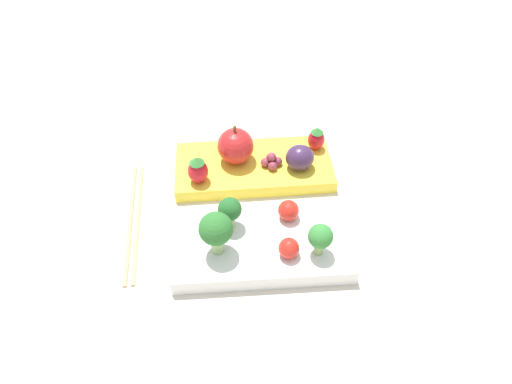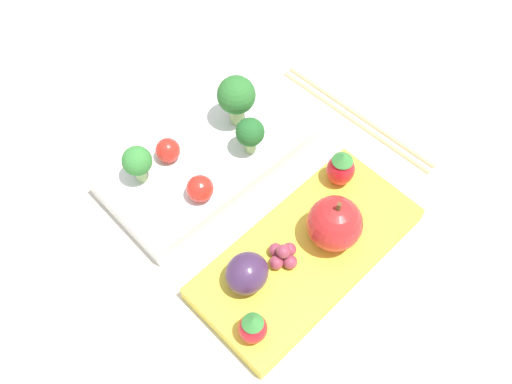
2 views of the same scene
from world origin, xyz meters
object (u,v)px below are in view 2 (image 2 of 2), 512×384
Objects in this scene: strawberry_0 at (253,327)px; grape_cluster at (283,255)px; broccoli_floret_0 at (250,133)px; cherry_tomato_1 at (168,150)px; bento_box_fruit at (307,253)px; bento_box_savoury at (210,159)px; plum at (247,273)px; chopsticks_pair at (359,118)px; cherry_tomato_0 at (200,189)px; apple at (335,224)px; broccoli_floret_2 at (236,96)px; strawberry_1 at (341,168)px; broccoli_floret_1 at (137,162)px.

strawberry_0 reaches higher than grape_cluster.
broccoli_floret_0 is 0.09m from cherry_tomato_1.
bento_box_savoury is at bearing 84.69° from bento_box_fruit.
cherry_tomato_1 is 0.16m from plum.
chopsticks_pair is (0.16, -0.08, -0.01)m from bento_box_savoury.
bento_box_savoury is at bearing 153.80° from chopsticks_pair.
apple is at bearing -66.25° from cherry_tomato_0.
broccoli_floret_2 is 1.95× the size of grape_cluster.
broccoli_floret_0 reaches higher than chopsticks_pair.
strawberry_0 is at bearing -116.75° from cherry_tomato_0.
broccoli_floret_1 is at bearing 132.98° from strawberry_1.
grape_cluster reaches higher than bento_box_fruit.
broccoli_floret_2 is at bearing 97.42° from strawberry_1.
broccoli_floret_0 is at bearing 41.93° from plum.
strawberry_0 is at bearing -162.24° from chopsticks_pair.
broccoli_floret_1 is at bearing 155.10° from chopsticks_pair.
bento_box_savoury is 0.14m from grape_cluster.
apple is (-0.02, -0.13, -0.01)m from broccoli_floret_0.
strawberry_0 is at bearing -175.44° from apple.
apple is at bearing -85.75° from bento_box_savoury.
cherry_tomato_1 is at bearing 73.72° from plum.
apple reaches higher than strawberry_1.
broccoli_floret_2 is at bearing -9.09° from broccoli_floret_1.
broccoli_floret_2 is 0.99× the size of apple.
apple is (0.04, -0.18, 0.01)m from cherry_tomato_1.
bento_box_savoury is 5.03× the size of broccoli_floret_0.
bento_box_fruit is 0.05m from apple.
bento_box_fruit is at bearing -112.77° from broccoli_floret_2.
cherry_tomato_1 is (0.01, 0.06, -0.00)m from cherry_tomato_0.
grape_cluster is at bearing -13.07° from plum.
broccoli_floret_1 is at bearing 178.01° from cherry_tomato_1.
strawberry_1 is 1.07× the size of plum.
plum is 0.20× the size of chopsticks_pair.
broccoli_floret_2 is 0.13m from strawberry_1.
bento_box_fruit is at bearing -158.71° from chopsticks_pair.
bento_box_savoury is at bearing 56.29° from strawberry_0.
apple is 0.06m from grape_cluster.
strawberry_1 is 1.38× the size of grape_cluster.
cherry_tomato_1 is 0.59× the size of strawberry_1.
broccoli_floret_2 is (0.02, 0.04, 0.01)m from broccoli_floret_0.
broccoli_floret_2 is 0.24m from strawberry_0.
cherry_tomato_0 is 0.11m from grape_cluster.
cherry_tomato_1 is 0.81× the size of grape_cluster.
broccoli_floret_2 is 1.41× the size of strawberry_1.
chopsticks_pair is (0.24, 0.05, -0.04)m from plum.
broccoli_floret_1 reaches higher than strawberry_0.
broccoli_floret_1 reaches higher than chopsticks_pair.
strawberry_1 is (0.10, -0.15, 0.00)m from cherry_tomato_1.
apple is (-0.04, -0.16, -0.02)m from broccoli_floret_2.
cherry_tomato_1 is at bearing 141.14° from bento_box_savoury.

